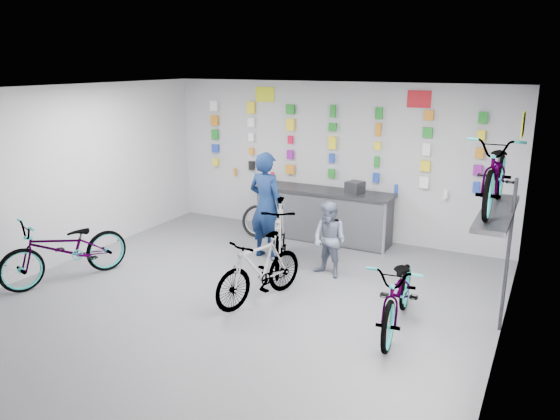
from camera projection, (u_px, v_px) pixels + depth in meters
The scene contains 20 objects.
floor at pixel (224, 311), 7.60m from camera, with size 8.00×8.00×0.00m, color #525257.
ceiling at pixel (217, 92), 6.81m from camera, with size 8.00×8.00×0.00m, color white.
wall_back at pixel (333, 160), 10.64m from camera, with size 7.00×7.00×0.00m, color silver.
wall_left at pixel (37, 182), 8.75m from camera, with size 8.00×8.00×0.00m, color silver.
wall_right at pixel (504, 247), 5.67m from camera, with size 8.00×8.00×0.00m, color silver.
counter at pixel (323, 216), 10.52m from camera, with size 2.70×0.66×1.00m.
merch_wall at pixel (331, 143), 10.51m from camera, with size 5.56×0.08×1.57m.
wall_bracket at pixel (499, 219), 6.79m from camera, with size 0.39×1.90×2.00m.
sign_left at pixel (265, 94), 10.96m from camera, with size 0.42×0.02×0.30m, color yellow.
sign_right at pixel (419, 99), 9.60m from camera, with size 0.42×0.02×0.30m, color red.
sign_side at pixel (523, 124), 6.41m from camera, with size 0.02×0.40×0.30m, color yellow.
bike_left at pixel (65, 249), 8.52m from camera, with size 0.70×2.02×1.06m, color gray.
bike_center at pixel (260, 269), 7.81m from camera, with size 0.46×1.64×0.99m, color gray.
bike_right at pixel (399, 293), 6.98m from camera, with size 0.67×1.91×1.00m, color gray.
bike_service at pixel (279, 235), 9.08m from camera, with size 0.53×1.89×1.14m, color gray.
bike_wall at pixel (497, 172), 6.67m from camera, with size 0.63×1.80×0.95m, color gray.
clerk at pixel (266, 206), 9.47m from camera, with size 0.69×0.45×1.89m, color #0E2049.
customer at pixel (329, 240), 8.70m from camera, with size 0.60×0.47×1.23m, color slate.
spare_wheel at pixel (257, 221), 10.79m from camera, with size 0.67×0.31×0.64m.
register at pixel (355, 187), 10.09m from camera, with size 0.28×0.30×0.22m, color black.
Camera 1 is at (3.87, -5.84, 3.37)m, focal length 35.00 mm.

